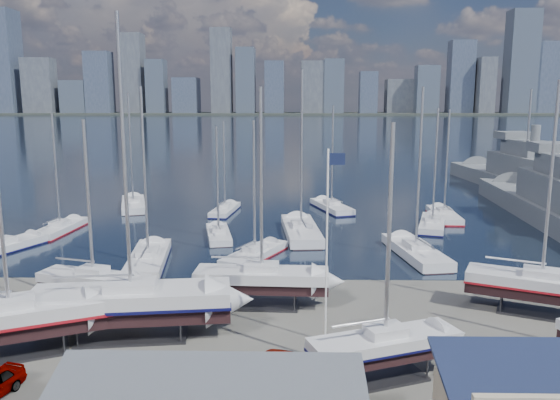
{
  "coord_description": "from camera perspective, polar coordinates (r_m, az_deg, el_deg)",
  "views": [
    {
      "loc": [
        3.3,
        -43.51,
        14.64
      ],
      "look_at": [
        2.22,
        8.0,
        5.28
      ],
      "focal_mm": 35.0,
      "sensor_mm": 36.0,
      "label": 1
    }
  ],
  "objects": [
    {
      "name": "ground",
      "position": [
        36.71,
        -4.17,
        -13.23
      ],
      "size": [
        1400.0,
        1400.0,
        0.0
      ],
      "primitive_type": "plane",
      "color": "#605E59",
      "rests_on": "ground"
    },
    {
      "name": "water",
      "position": [
        343.84,
        0.65,
        7.83
      ],
      "size": [
        1400.0,
        600.0,
        0.4
      ],
      "primitive_type": "cube",
      "color": "#172135",
      "rests_on": "ground"
    },
    {
      "name": "far_shore",
      "position": [
        603.67,
        0.89,
        9.01
      ],
      "size": [
        1400.0,
        80.0,
        2.2
      ],
      "primitive_type": "cube",
      "color": "#2D332D",
      "rests_on": "ground"
    },
    {
      "name": "skyline",
      "position": [
        597.87,
        0.13,
        12.64
      ],
      "size": [
        639.14,
        43.8,
        107.69
      ],
      "color": "#475166",
      "rests_on": "far_shore"
    },
    {
      "name": "sailboat_cradle_1",
      "position": [
        35.93,
        -26.38,
        -11.13
      ],
      "size": [
        11.49,
        7.52,
        17.95
      ],
      "rotation": [
        0.0,
        0.0,
        0.43
      ],
      "color": "#2D2D33",
      "rests_on": "ground"
    },
    {
      "name": "sailboat_cradle_2",
      "position": [
        41.71,
        -18.91,
        -8.0
      ],
      "size": [
        8.4,
        4.35,
        13.42
      ],
      "rotation": [
        0.0,
        0.0,
        -0.27
      ],
      "color": "#2D2D33",
      "rests_on": "ground"
    },
    {
      "name": "sailboat_cradle_3",
      "position": [
        35.82,
        -15.25,
        -10.3
      ],
      "size": [
        12.71,
        5.05,
        19.68
      ],
      "rotation": [
        0.0,
        0.0,
        0.13
      ],
      "color": "#2D2D33",
      "rests_on": "ground"
    },
    {
      "name": "sailboat_cradle_4",
      "position": [
        39.61,
        -1.92,
        -8.23
      ],
      "size": [
        9.65,
        3.1,
        15.61
      ],
      "rotation": [
        0.0,
        0.0,
        -0.05
      ],
      "color": "#2D2D33",
      "rests_on": "ground"
    },
    {
      "name": "sailboat_cradle_5",
      "position": [
        30.29,
        10.92,
        -14.67
      ],
      "size": [
        8.59,
        5.14,
        13.62
      ],
      "rotation": [
        0.0,
        0.0,
        0.37
      ],
      "color": "#2D2D33",
      "rests_on": "ground"
    },
    {
      "name": "sailboat_cradle_6",
      "position": [
        42.19,
        25.63,
        -8.08
      ],
      "size": [
        10.18,
        6.63,
        16.02
      ],
      "rotation": [
        0.0,
        0.0,
        -0.43
      ],
      "color": "#2D2D33",
      "rests_on": "ground"
    },
    {
      "name": "sailboat_moored_0",
      "position": [
        60.35,
        -27.05,
        -4.6
      ],
      "size": [
        6.45,
        10.3,
        14.95
      ],
      "rotation": [
        0.0,
        0.0,
        1.17
      ],
      "color": "black",
      "rests_on": "water"
    },
    {
      "name": "sailboat_moored_1",
      "position": [
        66.57,
        -21.97,
        -2.9
      ],
      "size": [
        3.34,
        9.49,
        13.92
      ],
      "rotation": [
        0.0,
        0.0,
        1.49
      ],
      "color": "black",
      "rests_on": "water"
    },
    {
      "name": "sailboat_moored_2",
      "position": [
        78.22,
        -15.06,
        -0.61
      ],
      "size": [
        6.0,
        11.3,
        16.43
      ],
      "rotation": [
        0.0,
        0.0,
        1.86
      ],
      "color": "black",
      "rests_on": "water"
    },
    {
      "name": "sailboat_moored_3",
      "position": [
        51.16,
        -13.58,
        -6.27
      ],
      "size": [
        4.49,
        11.43,
        16.63
      ],
      "rotation": [
        0.0,
        0.0,
        1.7
      ],
      "color": "black",
      "rests_on": "water"
    },
    {
      "name": "sailboat_moored_4",
      "position": [
        59.54,
        -6.43,
        -3.68
      ],
      "size": [
        3.92,
        8.64,
        12.59
      ],
      "rotation": [
        0.0,
        0.0,
        1.77
      ],
      "color": "black",
      "rests_on": "water"
    },
    {
      "name": "sailboat_moored_5",
      "position": [
        72.72,
        -5.76,
        -1.13
      ],
      "size": [
        3.43,
        8.71,
        12.67
      ],
      "rotation": [
        0.0,
        0.0,
        1.44
      ],
      "color": "black",
      "rests_on": "water"
    },
    {
      "name": "sailboat_moored_6",
      "position": [
        51.71,
        -2.65,
        -5.81
      ],
      "size": [
        6.27,
        9.25,
        13.54
      ],
      "rotation": [
        0.0,
        0.0,
        1.11
      ],
      "color": "black",
      "rests_on": "water"
    },
    {
      "name": "sailboat_moored_7",
      "position": [
        60.21,
        2.21,
        -3.46
      ],
      "size": [
        4.59,
        12.67,
        18.74
      ],
      "rotation": [
        0.0,
        0.0,
        1.66
      ],
      "color": "black",
      "rests_on": "water"
    },
    {
      "name": "sailboat_moored_8",
      "position": [
        74.52,
        5.41,
        -0.84
      ],
      "size": [
        5.66,
        10.24,
        14.75
      ],
      "rotation": [
        0.0,
        0.0,
        1.88
      ],
      "color": "black",
      "rests_on": "water"
    },
    {
      "name": "sailboat_moored_9",
      "position": [
        53.74,
        13.98,
        -5.47
      ],
      "size": [
        4.79,
        11.38,
        16.66
      ],
      "rotation": [
        0.0,
        0.0,
        1.73
      ],
      "color": "black",
      "rests_on": "water"
    },
    {
      "name": "sailboat_moored_10",
      "position": [
        66.43,
        15.63,
        -2.55
      ],
      "size": [
        5.35,
        10.08,
        14.51
      ],
      "rotation": [
        0.0,
        0.0,
        1.28
      ],
      "color": "black",
      "rests_on": "water"
    },
    {
      "name": "sailboat_moored_11",
      "position": [
        71.92,
        16.75,
        -1.64
      ],
      "size": [
        3.05,
        9.66,
        14.29
      ],
      "rotation": [
        0.0,
        0.0,
        1.53
      ],
      "color": "black",
      "rests_on": "water"
    },
    {
      "name": "naval_ship_west",
      "position": [
        96.63,
        24.13,
        1.67
      ],
      "size": [
        10.87,
        46.13,
        18.11
      ],
      "rotation": [
        0.0,
        0.0,
        1.65
      ],
      "color": "slate",
      "rests_on": "water"
    },
    {
      "name": "car_b",
      "position": [
        28.74,
        -8.06,
        -18.75
      ],
      "size": [
        4.55,
        1.83,
        1.47
      ],
      "primitive_type": "imported",
      "rotation": [
        0.0,
        0.0,
        1.51
      ],
      "color": "gray",
      "rests_on": "ground"
    },
    {
      "name": "car_c",
      "position": [
        28.85,
        -0.99,
        -18.33
      ],
      "size": [
        4.63,
        6.47,
        1.64
      ],
      "primitive_type": "imported",
      "rotation": [
        0.0,
        0.0,
        -0.36
      ],
      "color": "gray",
      "rests_on": "ground"
    },
    {
      "name": "flagpole",
      "position": [
        32.71,
        5.07,
        -3.51
      ],
      "size": [
        1.05,
        0.12,
        11.92
      ],
      "color": "white",
      "rests_on": "ground"
    }
  ]
}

